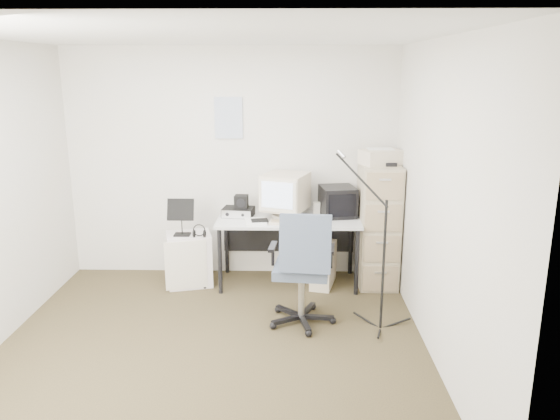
{
  "coord_description": "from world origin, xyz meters",
  "views": [
    {
      "loc": [
        0.66,
        -4.1,
        2.27
      ],
      "look_at": [
        0.55,
        0.95,
        0.95
      ],
      "focal_mm": 35.0,
      "sensor_mm": 36.0,
      "label": 1
    }
  ],
  "objects_px": {
    "filing_cabinet": "(378,225)",
    "desk": "(288,251)",
    "side_cart": "(189,259)",
    "office_chair": "(302,267)"
  },
  "relations": [
    {
      "from": "side_cart",
      "to": "filing_cabinet",
      "type": "bearing_deg",
      "value": -12.25
    },
    {
      "from": "filing_cabinet",
      "to": "office_chair",
      "type": "bearing_deg",
      "value": -130.18
    },
    {
      "from": "office_chair",
      "to": "side_cart",
      "type": "bearing_deg",
      "value": 148.97
    },
    {
      "from": "filing_cabinet",
      "to": "office_chair",
      "type": "xyz_separation_m",
      "value": [
        -0.83,
        -0.98,
        -0.11
      ]
    },
    {
      "from": "filing_cabinet",
      "to": "side_cart",
      "type": "bearing_deg",
      "value": -177.57
    },
    {
      "from": "filing_cabinet",
      "to": "desk",
      "type": "height_order",
      "value": "filing_cabinet"
    },
    {
      "from": "filing_cabinet",
      "to": "side_cart",
      "type": "height_order",
      "value": "filing_cabinet"
    },
    {
      "from": "filing_cabinet",
      "to": "desk",
      "type": "relative_size",
      "value": 0.87
    },
    {
      "from": "filing_cabinet",
      "to": "desk",
      "type": "distance_m",
      "value": 0.99
    },
    {
      "from": "office_chair",
      "to": "side_cart",
      "type": "height_order",
      "value": "office_chair"
    }
  ]
}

